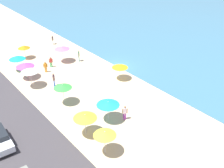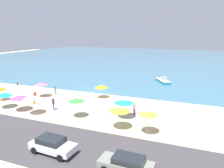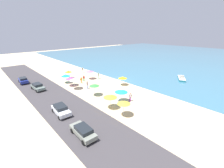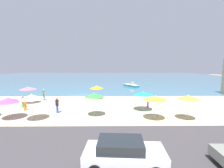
{
  "view_description": "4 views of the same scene",
  "coord_description": "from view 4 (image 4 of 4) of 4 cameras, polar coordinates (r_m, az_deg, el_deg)",
  "views": [
    {
      "loc": [
        28.46,
        -23.76,
        18.06
      ],
      "look_at": [
        4.94,
        -4.95,
        1.02
      ],
      "focal_mm": 45.0,
      "sensor_mm": 36.0,
      "label": 1
    },
    {
      "loc": [
        17.54,
        -34.03,
        10.68
      ],
      "look_at": [
        3.57,
        1.63,
        1.56
      ],
      "focal_mm": 35.0,
      "sensor_mm": 36.0,
      "label": 2
    },
    {
      "loc": [
        27.28,
        -27.57,
        12.7
      ],
      "look_at": [
        2.97,
        -5.54,
        1.04
      ],
      "focal_mm": 24.0,
      "sensor_mm": 36.0,
      "label": 3
    },
    {
      "loc": [
        5.39,
        -26.81,
        5.29
      ],
      "look_at": [
        5.72,
        1.64,
        2.05
      ],
      "focal_mm": 24.0,
      "sensor_mm": 36.0,
      "label": 4
    }
  ],
  "objects": [
    {
      "name": "parked_car_2",
      "position": [
        8.65,
        4.35,
        -24.52
      ],
      "size": [
        4.31,
        2.13,
        1.46
      ],
      "color": "silver",
      "rests_on": "coastal_road"
    },
    {
      "name": "ground_plane",
      "position": [
        27.86,
        -11.86,
        -4.6
      ],
      "size": [
        160.0,
        160.0,
        0.0
      ],
      "primitive_type": "plane",
      "color": "#CAB48E"
    },
    {
      "name": "beach_umbrella_7",
      "position": [
        24.73,
        -29.31,
        -1.39
      ],
      "size": [
        2.26,
        2.26,
        2.51
      ],
      "color": "#B2B2B7",
      "rests_on": "ground_plane"
    },
    {
      "name": "beach_umbrella_5",
      "position": [
        18.53,
        -34.79,
        -5.03
      ],
      "size": [
        2.42,
        2.42,
        2.25
      ],
      "color": "#B2B2B7",
      "rests_on": "ground_plane"
    },
    {
      "name": "beach_umbrella_0",
      "position": [
        18.5,
        11.8,
        -3.5
      ],
      "size": [
        2.43,
        2.43,
        2.37
      ],
      "color": "#B2B2B7",
      "rests_on": "ground_plane"
    },
    {
      "name": "beach_umbrella_2",
      "position": [
        15.6,
        16.12,
        -5.16
      ],
      "size": [
        2.3,
        2.3,
        2.47
      ],
      "color": "#B2B2B7",
      "rests_on": "ground_plane"
    },
    {
      "name": "beach_umbrella_6",
      "position": [
        16.7,
        27.11,
        -4.54
      ],
      "size": [
        2.05,
        2.05,
        2.56
      ],
      "color": "#B2B2B7",
      "rests_on": "ground_plane"
    },
    {
      "name": "beach_umbrella_9",
      "position": [
        24.99,
        -5.88,
        -1.22
      ],
      "size": [
        2.12,
        2.12,
        2.24
      ],
      "color": "#B2B2B7",
      "rests_on": "ground_plane"
    },
    {
      "name": "bather_0",
      "position": [
        18.45,
        -20.16,
        -7.32
      ],
      "size": [
        0.5,
        0.38,
        1.8
      ],
      "color": "blue",
      "rests_on": "ground_plane"
    },
    {
      "name": "bather_3",
      "position": [
        20.35,
        13.56,
        -6.01
      ],
      "size": [
        0.38,
        0.49,
        1.69
      ],
      "color": "purple",
      "rests_on": "ground_plane"
    },
    {
      "name": "beach_umbrella_1",
      "position": [
        16.74,
        -28.36,
        -4.33
      ],
      "size": [
        2.2,
        2.2,
        2.68
      ],
      "color": "#B2B2B7",
      "rests_on": "ground_plane"
    },
    {
      "name": "sea",
      "position": [
        82.16,
        -4.43,
        2.79
      ],
      "size": [
        150.0,
        110.0,
        0.05
      ],
      "primitive_type": "cube",
      "color": "teal",
      "rests_on": "ground_plane"
    },
    {
      "name": "beach_umbrella_3",
      "position": [
        16.15,
        -6.85,
        -4.18
      ],
      "size": [
        2.07,
        2.07,
        2.59
      ],
      "color": "#B2B2B7",
      "rests_on": "ground_plane"
    },
    {
      "name": "bather_5",
      "position": [
        21.12,
        -30.27,
        -6.41
      ],
      "size": [
        0.38,
        0.5,
        1.61
      ],
      "color": "orange",
      "rests_on": "ground_plane"
    },
    {
      "name": "bather_4",
      "position": [
        22.77,
        -30.77,
        -5.58
      ],
      "size": [
        0.36,
        0.52,
        1.59
      ],
      "color": "green",
      "rests_on": "ground_plane"
    },
    {
      "name": "skiff_nearshore",
      "position": [
        40.56,
        7.29,
        -0.5
      ],
      "size": [
        3.94,
        5.35,
        1.34
      ],
      "color": "teal",
      "rests_on": "sea"
    },
    {
      "name": "bather_1",
      "position": [
        26.12,
        -24.53,
        -3.55
      ],
      "size": [
        0.5,
        0.38,
        1.78
      ],
      "color": "teal",
      "rests_on": "ground_plane"
    },
    {
      "name": "coastal_road",
      "position": [
        11.59,
        -30.61,
        -21.43
      ],
      "size": [
        80.0,
        8.0,
        0.06
      ],
      "primitive_type": "cube",
      "color": "#3E3A3D",
      "rests_on": "ground_plane"
    }
  ]
}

